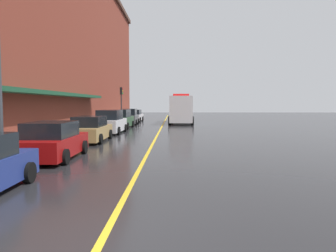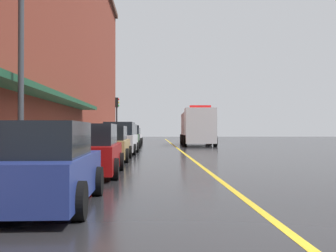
{
  "view_description": "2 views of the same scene",
  "coord_description": "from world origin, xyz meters",
  "px_view_note": "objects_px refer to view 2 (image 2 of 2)",
  "views": [
    {
      "loc": [
        1.28,
        -5.4,
        2.42
      ],
      "look_at": [
        0.9,
        14.7,
        0.99
      ],
      "focal_mm": 33.66,
      "sensor_mm": 36.0,
      "label": 1
    },
    {
      "loc": [
        -1.93,
        -5.33,
        1.46
      ],
      "look_at": [
        -0.88,
        23.61,
        1.71
      ],
      "focal_mm": 44.82,
      "sensor_mm": 36.0,
      "label": 2
    }
  ],
  "objects_px": {
    "parked_car_4": "(124,138)",
    "parking_meter_0": "(107,135)",
    "parked_car_0": "(41,167)",
    "parking_meter_1": "(8,147)",
    "parked_car_1": "(88,151)",
    "parked_car_2": "(108,144)",
    "street_lamp_left": "(21,33)",
    "parked_car_5": "(129,137)",
    "parked_car_3": "(120,139)",
    "box_truck": "(197,127)",
    "traffic_light_near": "(117,111)",
    "parked_car_6": "(132,137)"
  },
  "relations": [
    {
      "from": "parked_car_5",
      "to": "parked_car_3",
      "type": "bearing_deg",
      "value": 178.95
    },
    {
      "from": "parked_car_3",
      "to": "parked_car_5",
      "type": "height_order",
      "value": "parked_car_3"
    },
    {
      "from": "parked_car_5",
      "to": "parking_meter_0",
      "type": "distance_m",
      "value": 5.52
    },
    {
      "from": "parked_car_2",
      "to": "box_truck",
      "type": "distance_m",
      "value": 19.84
    },
    {
      "from": "parked_car_4",
      "to": "parking_meter_0",
      "type": "relative_size",
      "value": 3.67
    },
    {
      "from": "parked_car_1",
      "to": "traffic_light_near",
      "type": "distance_m",
      "value": 25.82
    },
    {
      "from": "parking_meter_0",
      "to": "street_lamp_left",
      "type": "relative_size",
      "value": 0.19
    },
    {
      "from": "parked_car_5",
      "to": "parked_car_4",
      "type": "bearing_deg",
      "value": 178.08
    },
    {
      "from": "parked_car_4",
      "to": "parked_car_5",
      "type": "bearing_deg",
      "value": 1.57
    },
    {
      "from": "traffic_light_near",
      "to": "parked_car_4",
      "type": "bearing_deg",
      "value": -81.26
    },
    {
      "from": "parked_car_0",
      "to": "parked_car_5",
      "type": "relative_size",
      "value": 0.95
    },
    {
      "from": "parked_car_5",
      "to": "parking_meter_0",
      "type": "relative_size",
      "value": 3.32
    },
    {
      "from": "parked_car_3",
      "to": "box_truck",
      "type": "xyz_separation_m",
      "value": [
        6.07,
        13.21,
        0.79
      ]
    },
    {
      "from": "parked_car_4",
      "to": "parked_car_5",
      "type": "relative_size",
      "value": 1.11
    },
    {
      "from": "parked_car_2",
      "to": "traffic_light_near",
      "type": "relative_size",
      "value": 1.1
    },
    {
      "from": "traffic_light_near",
      "to": "parked_car_2",
      "type": "bearing_deg",
      "value": -86.31
    },
    {
      "from": "parking_meter_1",
      "to": "street_lamp_left",
      "type": "xyz_separation_m",
      "value": [
        -0.6,
        2.9,
        3.34
      ]
    },
    {
      "from": "parked_car_4",
      "to": "parking_meter_1",
      "type": "distance_m",
      "value": 21.03
    },
    {
      "from": "parked_car_0",
      "to": "parked_car_5",
      "type": "distance_m",
      "value": 28.46
    },
    {
      "from": "street_lamp_left",
      "to": "parking_meter_0",
      "type": "bearing_deg",
      "value": 88.11
    },
    {
      "from": "parked_car_6",
      "to": "parking_meter_0",
      "type": "bearing_deg",
      "value": 174.88
    },
    {
      "from": "parked_car_1",
      "to": "parking_meter_0",
      "type": "relative_size",
      "value": 3.44
    },
    {
      "from": "parked_car_1",
      "to": "parked_car_4",
      "type": "relative_size",
      "value": 0.94
    },
    {
      "from": "parked_car_4",
      "to": "street_lamp_left",
      "type": "distance_m",
      "value": 18.53
    },
    {
      "from": "parked_car_3",
      "to": "traffic_light_near",
      "type": "xyz_separation_m",
      "value": [
        -1.38,
        13.7,
        2.27
      ]
    },
    {
      "from": "street_lamp_left",
      "to": "parked_car_6",
      "type": "bearing_deg",
      "value": 86.24
    },
    {
      "from": "parked_car_4",
      "to": "parked_car_6",
      "type": "distance_m",
      "value": 11.2
    },
    {
      "from": "parked_car_0",
      "to": "parked_car_5",
      "type": "xyz_separation_m",
      "value": [
        0.06,
        28.46,
        0.09
      ]
    },
    {
      "from": "parking_meter_0",
      "to": "traffic_light_near",
      "type": "distance_m",
      "value": 8.35
    },
    {
      "from": "parked_car_0",
      "to": "parked_car_6",
      "type": "relative_size",
      "value": 0.99
    },
    {
      "from": "parked_car_4",
      "to": "parking_meter_0",
      "type": "distance_m",
      "value": 1.34
    },
    {
      "from": "parked_car_1",
      "to": "parking_meter_0",
      "type": "distance_m",
      "value": 17.65
    },
    {
      "from": "parked_car_0",
      "to": "parking_meter_1",
      "type": "distance_m",
      "value": 2.43
    },
    {
      "from": "parked_car_2",
      "to": "parked_car_5",
      "type": "relative_size",
      "value": 1.08
    },
    {
      "from": "parked_car_0",
      "to": "parked_car_3",
      "type": "xyz_separation_m",
      "value": [
        0.13,
        17.49,
        0.13
      ]
    },
    {
      "from": "parked_car_4",
      "to": "parking_meter_1",
      "type": "xyz_separation_m",
      "value": [
        -1.32,
        -20.99,
        0.2
      ]
    },
    {
      "from": "parked_car_1",
      "to": "parking_meter_1",
      "type": "bearing_deg",
      "value": 157.96
    },
    {
      "from": "traffic_light_near",
      "to": "parked_car_0",
      "type": "bearing_deg",
      "value": -87.72
    },
    {
      "from": "box_truck",
      "to": "traffic_light_near",
      "type": "xyz_separation_m",
      "value": [
        -7.45,
        0.5,
        1.48
      ]
    },
    {
      "from": "parked_car_1",
      "to": "parking_meter_1",
      "type": "xyz_separation_m",
      "value": [
        -1.34,
        -3.49,
        0.29
      ]
    },
    {
      "from": "parked_car_2",
      "to": "street_lamp_left",
      "type": "xyz_separation_m",
      "value": [
        -1.91,
        -6.96,
        3.63
      ]
    },
    {
      "from": "parked_car_3",
      "to": "parked_car_6",
      "type": "distance_m",
      "value": 16.71
    },
    {
      "from": "parked_car_0",
      "to": "parking_meter_0",
      "type": "bearing_deg",
      "value": 2.22
    },
    {
      "from": "parked_car_1",
      "to": "street_lamp_left",
      "type": "distance_m",
      "value": 4.16
    },
    {
      "from": "parked_car_3",
      "to": "parked_car_5",
      "type": "xyz_separation_m",
      "value": [
        -0.07,
        10.96,
        -0.04
      ]
    },
    {
      "from": "parked_car_5",
      "to": "parking_meter_1",
      "type": "xyz_separation_m",
      "value": [
        -1.37,
        -26.43,
        0.21
      ]
    },
    {
      "from": "box_truck",
      "to": "street_lamp_left",
      "type": "bearing_deg",
      "value": -16.01
    },
    {
      "from": "box_truck",
      "to": "traffic_light_near",
      "type": "height_order",
      "value": "traffic_light_near"
    },
    {
      "from": "parked_car_0",
      "to": "parked_car_5",
      "type": "bearing_deg",
      "value": -1.14
    },
    {
      "from": "parked_car_3",
      "to": "parking_meter_1",
      "type": "bearing_deg",
      "value": 176.0
    }
  ]
}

